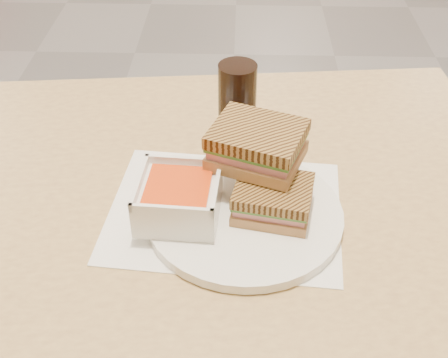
{
  "coord_description": "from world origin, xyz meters",
  "views": [
    {
      "loc": [
        0.03,
        -2.62,
        1.32
      ],
      "look_at": [
        0.01,
        -2.0,
        0.82
      ],
      "focal_mm": 46.04,
      "sensor_mm": 36.0,
      "label": 1
    }
  ],
  "objects_px": {
    "plate": "(245,215)",
    "panini_lower": "(273,199)",
    "cola_glass": "(237,102)",
    "main_table": "(151,239)",
    "soup_bowl": "(179,199)"
  },
  "relations": [
    {
      "from": "plate",
      "to": "cola_glass",
      "type": "distance_m",
      "value": 0.22
    },
    {
      "from": "plate",
      "to": "main_table",
      "type": "bearing_deg",
      "value": 155.94
    },
    {
      "from": "main_table",
      "to": "cola_glass",
      "type": "xyz_separation_m",
      "value": [
        0.14,
        0.14,
        0.18
      ]
    },
    {
      "from": "main_table",
      "to": "panini_lower",
      "type": "distance_m",
      "value": 0.26
    },
    {
      "from": "main_table",
      "to": "cola_glass",
      "type": "relative_size",
      "value": 9.19
    },
    {
      "from": "plate",
      "to": "soup_bowl",
      "type": "distance_m",
      "value": 0.1
    },
    {
      "from": "plate",
      "to": "panini_lower",
      "type": "bearing_deg",
      "value": -0.93
    },
    {
      "from": "plate",
      "to": "cola_glass",
      "type": "height_order",
      "value": "cola_glass"
    },
    {
      "from": "soup_bowl",
      "to": "cola_glass",
      "type": "xyz_separation_m",
      "value": [
        0.08,
        0.22,
        0.02
      ]
    },
    {
      "from": "soup_bowl",
      "to": "cola_glass",
      "type": "distance_m",
      "value": 0.24
    },
    {
      "from": "main_table",
      "to": "plate",
      "type": "bearing_deg",
      "value": -24.06
    },
    {
      "from": "main_table",
      "to": "panini_lower",
      "type": "height_order",
      "value": "panini_lower"
    },
    {
      "from": "main_table",
      "to": "plate",
      "type": "height_order",
      "value": "plate"
    },
    {
      "from": "main_table",
      "to": "soup_bowl",
      "type": "xyz_separation_m",
      "value": [
        0.06,
        -0.08,
        0.16
      ]
    },
    {
      "from": "panini_lower",
      "to": "cola_glass",
      "type": "xyz_separation_m",
      "value": [
        -0.05,
        0.21,
        0.03
      ]
    }
  ]
}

